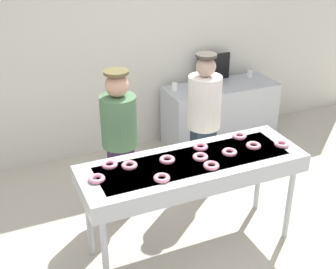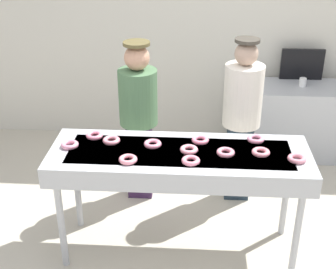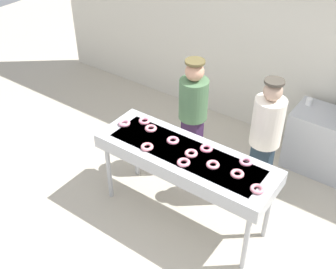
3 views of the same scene
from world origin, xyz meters
TOP-DOWN VIEW (x-y plane):
  - ground_plane at (0.00, 0.00)m, footprint 16.00×16.00m
  - back_wall at (0.00, 2.26)m, footprint 8.00×0.12m
  - fryer_conveyor at (0.00, 0.00)m, footprint 2.05×0.69m
  - strawberry_donut_0 at (0.61, 0.21)m, footprint 0.17×0.17m
  - strawberry_donut_1 at (0.16, 0.17)m, footprint 0.17×0.17m
  - strawberry_donut_2 at (-0.71, 0.19)m, footprint 0.15×0.15m
  - strawberry_donut_3 at (-0.56, 0.12)m, footprint 0.17×0.17m
  - strawberry_donut_4 at (-0.22, 0.08)m, footprint 0.19×0.19m
  - strawberry_donut_5 at (0.07, 0.00)m, footprint 0.19×0.19m
  - strawberry_donut_6 at (0.36, -0.03)m, footprint 0.18×0.18m
  - strawberry_donut_7 at (0.63, -0.01)m, footprint 0.19×0.19m
  - strawberry_donut_8 at (-0.88, 0.02)m, footprint 0.20×0.20m
  - strawberry_donut_9 at (0.09, -0.17)m, footprint 0.19×0.19m
  - strawberry_donut_10 at (-0.38, -0.18)m, footprint 0.19×0.19m
  - strawberry_donut_11 at (0.89, -0.09)m, footprint 0.19×0.19m
  - worker_baker at (0.55, 0.84)m, footprint 0.36×0.36m
  - worker_assistant at (-0.42, 0.81)m, footprint 0.36×0.36m
  - prep_counter at (1.33, 1.81)m, footprint 1.53×0.60m
  - paper_cup_1 at (1.31, 1.83)m, footprint 0.08×0.08m
  - paper_cup_2 at (0.68, 1.91)m, footprint 0.08×0.08m
  - menu_display at (1.33, 2.06)m, footprint 0.49×0.04m

SIDE VIEW (x-z plane):
  - ground_plane at x=0.00m, z-range 0.00..0.00m
  - prep_counter at x=1.33m, z-range 0.00..0.84m
  - fryer_conveyor at x=0.00m, z-range 0.39..1.35m
  - paper_cup_1 at x=1.31m, z-range 0.84..0.94m
  - paper_cup_2 at x=0.68m, z-range 0.84..0.94m
  - worker_assistant at x=-0.42m, z-range 0.12..1.73m
  - worker_baker at x=0.55m, z-range 0.12..1.76m
  - strawberry_donut_0 at x=0.61m, z-range 0.96..1.00m
  - strawberry_donut_1 at x=0.16m, z-range 0.96..1.00m
  - strawberry_donut_2 at x=-0.71m, z-range 0.96..1.00m
  - strawberry_donut_3 at x=-0.56m, z-range 0.96..1.00m
  - strawberry_donut_4 at x=-0.22m, z-range 0.96..1.00m
  - strawberry_donut_5 at x=0.07m, z-range 0.96..1.00m
  - strawberry_donut_6 at x=0.36m, z-range 0.96..1.00m
  - strawberry_donut_7 at x=0.63m, z-range 0.96..1.00m
  - strawberry_donut_8 at x=-0.88m, z-range 0.96..1.00m
  - strawberry_donut_9 at x=0.09m, z-range 0.96..1.00m
  - strawberry_donut_10 at x=-0.38m, z-range 0.96..1.00m
  - strawberry_donut_11 at x=0.89m, z-range 0.96..1.00m
  - menu_display at x=1.33m, z-range 0.84..1.20m
  - back_wall at x=0.00m, z-range 0.00..2.87m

